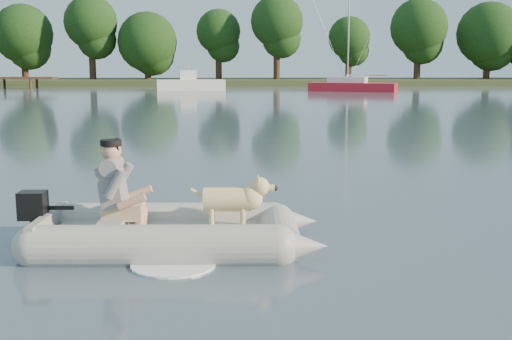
{
  "coord_description": "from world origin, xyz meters",
  "views": [
    {
      "loc": [
        0.12,
        -7.57,
        2.37
      ],
      "look_at": [
        0.32,
        2.05,
        0.75
      ],
      "focal_mm": 45.0,
      "sensor_mm": 36.0,
      "label": 1
    }
  ],
  "objects_px": {
    "dinghy": "(173,198)",
    "motorboat": "(191,77)",
    "sailboat": "(352,86)",
    "man": "(114,183)",
    "dog": "(227,204)"
  },
  "relations": [
    {
      "from": "man",
      "to": "sailboat",
      "type": "relative_size",
      "value": 0.12
    },
    {
      "from": "motorboat",
      "to": "sailboat",
      "type": "xyz_separation_m",
      "value": [
        13.41,
        -2.0,
        -0.72
      ]
    },
    {
      "from": "motorboat",
      "to": "dinghy",
      "type": "bearing_deg",
      "value": -92.8
    },
    {
      "from": "dinghy",
      "to": "sailboat",
      "type": "distance_m",
      "value": 46.09
    },
    {
      "from": "man",
      "to": "sailboat",
      "type": "xyz_separation_m",
      "value": [
        10.68,
        44.95,
        -0.41
      ]
    },
    {
      "from": "dinghy",
      "to": "motorboat",
      "type": "height_order",
      "value": "motorboat"
    },
    {
      "from": "man",
      "to": "dog",
      "type": "relative_size",
      "value": 1.16
    },
    {
      "from": "dinghy",
      "to": "sailboat",
      "type": "xyz_separation_m",
      "value": [
        9.92,
        45.01,
        -0.22
      ]
    },
    {
      "from": "dinghy",
      "to": "sailboat",
      "type": "relative_size",
      "value": 0.48
    },
    {
      "from": "dinghy",
      "to": "man",
      "type": "height_order",
      "value": "man"
    },
    {
      "from": "man",
      "to": "dog",
      "type": "distance_m",
      "value": 1.48
    },
    {
      "from": "man",
      "to": "sailboat",
      "type": "height_order",
      "value": "sailboat"
    },
    {
      "from": "man",
      "to": "sailboat",
      "type": "bearing_deg",
      "value": 77.02
    },
    {
      "from": "dinghy",
      "to": "dog",
      "type": "relative_size",
      "value": 4.67
    },
    {
      "from": "sailboat",
      "to": "motorboat",
      "type": "bearing_deg",
      "value": -167.42
    }
  ]
}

